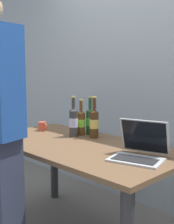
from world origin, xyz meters
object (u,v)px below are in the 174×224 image
(beer_bottle_amber, at_px, (73,121))
(beer_bottle_dark, at_px, (94,122))
(beer_bottle_brown, at_px, (90,120))
(coffee_mug, at_px, (42,126))
(laptop, at_px, (140,149))
(beer_bottle_green, at_px, (81,122))

(beer_bottle_amber, relative_size, beer_bottle_dark, 1.00)
(beer_bottle_brown, relative_size, coffee_mug, 3.11)
(laptop, bearing_deg, beer_bottle_brown, 158.78)
(beer_bottle_dark, height_order, beer_bottle_brown, beer_bottle_dark)
(laptop, distance_m, beer_bottle_brown, 0.76)
(beer_bottle_dark, distance_m, beer_bottle_green, 0.16)
(beer_bottle_green, bearing_deg, coffee_mug, -161.77)
(laptop, xyz_separation_m, coffee_mug, (-1.13, 0.08, -0.02))
(beer_bottle_amber, distance_m, coffee_mug, 0.39)
(beer_bottle_brown, distance_m, coffee_mug, 0.47)
(laptop, distance_m, coffee_mug, 1.13)
(coffee_mug, bearing_deg, beer_bottle_dark, 13.16)
(beer_bottle_green, bearing_deg, beer_bottle_brown, 61.06)
(beer_bottle_dark, relative_size, coffee_mug, 3.21)
(beer_bottle_brown, bearing_deg, beer_bottle_dark, -30.99)
(beer_bottle_amber, bearing_deg, beer_bottle_green, 92.88)
(laptop, bearing_deg, beer_bottle_green, 164.62)
(beer_bottle_amber, relative_size, beer_bottle_green, 1.10)
(laptop, relative_size, beer_bottle_brown, 1.18)
(coffee_mug, bearing_deg, beer_bottle_brown, 25.02)
(beer_bottle_dark, relative_size, beer_bottle_green, 1.11)
(beer_bottle_brown, height_order, coffee_mug, beer_bottle_brown)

